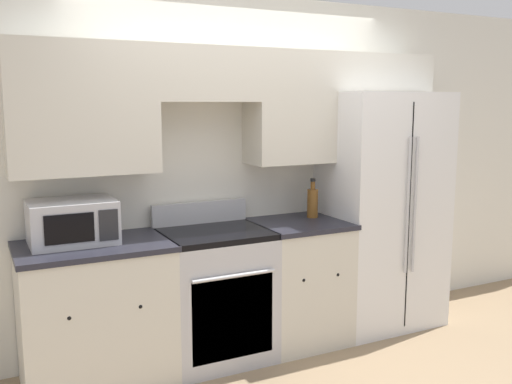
# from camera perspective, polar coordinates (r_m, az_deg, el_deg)

# --- Properties ---
(ground_plane) EXTENTS (12.00, 12.00, 0.00)m
(ground_plane) POSITION_cam_1_polar(r_m,az_deg,el_deg) (4.16, 2.01, -16.90)
(ground_plane) COLOR #937A5B
(wall_back) EXTENTS (8.00, 0.39, 2.60)m
(wall_back) POSITION_cam_1_polar(r_m,az_deg,el_deg) (4.29, -1.45, 4.66)
(wall_back) COLOR silver
(wall_back) RESTS_ON ground_plane
(lower_cabinets_left) EXTENTS (0.95, 0.64, 0.93)m
(lower_cabinets_left) POSITION_cam_1_polar(r_m,az_deg,el_deg) (3.89, -15.69, -11.66)
(lower_cabinets_left) COLOR beige
(lower_cabinets_left) RESTS_ON ground_plane
(lower_cabinets_right) EXTENTS (0.67, 0.64, 0.93)m
(lower_cabinets_right) POSITION_cam_1_polar(r_m,az_deg,el_deg) (4.40, 4.28, -8.88)
(lower_cabinets_right) COLOR beige
(lower_cabinets_right) RESTS_ON ground_plane
(oven_range) EXTENTS (0.73, 0.65, 1.09)m
(oven_range) POSITION_cam_1_polar(r_m,az_deg,el_deg) (4.11, -4.09, -10.14)
(oven_range) COLOR #B7B7BC
(oven_range) RESTS_ON ground_plane
(refrigerator) EXTENTS (0.93, 0.72, 1.89)m
(refrigerator) POSITION_cam_1_polar(r_m,az_deg,el_deg) (4.76, 12.32, -1.77)
(refrigerator) COLOR white
(refrigerator) RESTS_ON ground_plane
(microwave) EXTENTS (0.53, 0.41, 0.27)m
(microwave) POSITION_cam_1_polar(r_m,az_deg,el_deg) (3.78, -17.91, -2.85)
(microwave) COLOR #B7B7BC
(microwave) RESTS_ON lower_cabinets_left
(bottle) EXTENTS (0.08, 0.08, 0.31)m
(bottle) POSITION_cam_1_polar(r_m,az_deg,el_deg) (4.43, 5.68, -1.00)
(bottle) COLOR brown
(bottle) RESTS_ON lower_cabinets_right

